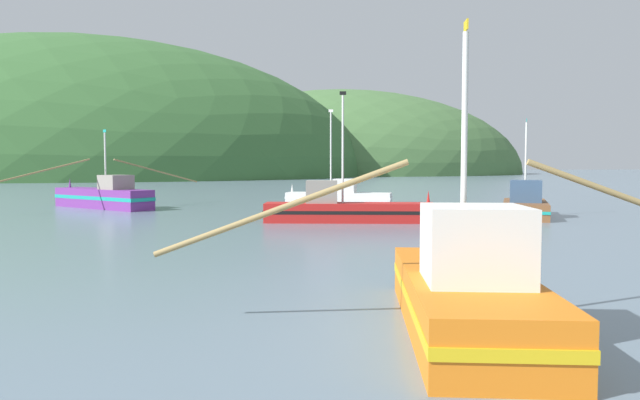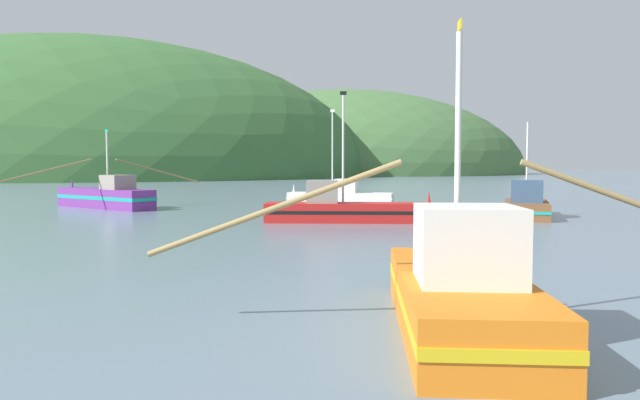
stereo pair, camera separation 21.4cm
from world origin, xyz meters
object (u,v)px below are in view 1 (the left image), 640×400
Objects in this scene: fishing_boat_white at (339,196)px; fishing_boat_brown at (525,206)px; fishing_boat_orange at (467,290)px; fishing_boat_red at (347,210)px; channel_buoy at (496,227)px; fishing_boat_purple at (104,196)px.

fishing_boat_white reaches higher than fishing_boat_brown.
fishing_boat_orange is 1.59× the size of fishing_boat_brown.
channel_buoy is (3.11, -9.91, -0.02)m from fishing_boat_red.
fishing_boat_orange reaches higher than fishing_boat_brown.
fishing_boat_orange is 26.14m from fishing_boat_brown.
fishing_boat_white is 23.87m from channel_buoy.
fishing_boat_white reaches higher than fishing_boat_orange.
channel_buoy is (7.57, 10.83, -0.12)m from fishing_boat_orange.
fishing_boat_brown is 4.54× the size of channel_buoy.
fishing_boat_red is at bearing -173.75° from fishing_boat_purple.
fishing_boat_red is 5.96× the size of channel_buoy.
fishing_boat_brown reaches higher than channel_buoy.
fishing_boat_brown is at bearing 17.75° from fishing_boat_red.
fishing_boat_orange is (-4.47, -20.74, 0.10)m from fishing_boat_red.
fishing_boat_red reaches higher than fishing_boat_orange.
fishing_boat_orange is at bearing -84.46° from fishing_boat_red.
channel_buoy is at bearing -15.64° from fishing_boat_orange.
fishing_boat_red is 0.82× the size of fishing_boat_orange.
fishing_boat_orange reaches higher than fishing_boat_purple.
fishing_boat_purple is (-9.34, 35.35, 0.07)m from fishing_boat_orange.
fishing_boat_orange is at bearing -124.96° from channel_buoy.
fishing_boat_orange is 35.71m from fishing_boat_white.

